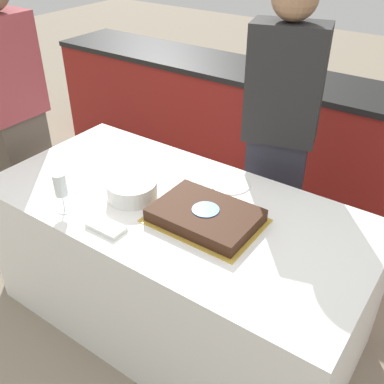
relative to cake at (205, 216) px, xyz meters
The scene contains 10 objects.
ground_plane 0.82m from the cake, behind, with size 14.00×14.00×0.00m, color gray.
back_counter 1.61m from the cake, 96.98° to the left, with size 4.40×0.58×0.92m.
dining_table 0.46m from the cake, behind, with size 1.84×0.90×0.77m.
cake is the anchor object (origin of this frame).
plate_stack 0.39m from the cake, behind, with size 0.24×0.24×0.09m.
wine_glass 0.65m from the cake, 151.84° to the right, with size 0.07×0.07×0.19m.
side_plate_near_cake 0.33m from the cake, 101.59° to the left, with size 0.20×0.20×0.00m.
utensil_pile 0.43m from the cake, 137.37° to the right, with size 0.17×0.09×0.02m.
person_cutting_cake 0.71m from the cake, 90.00° to the left, with size 0.41×0.29×1.70m.
person_seated_left 1.34m from the cake, behind, with size 0.23×0.35×1.71m.
Camera 1 is at (1.06, -1.37, 1.95)m, focal length 42.00 mm.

